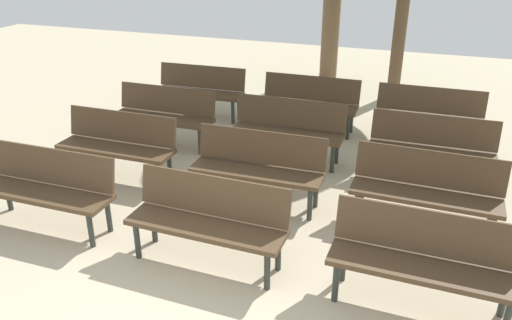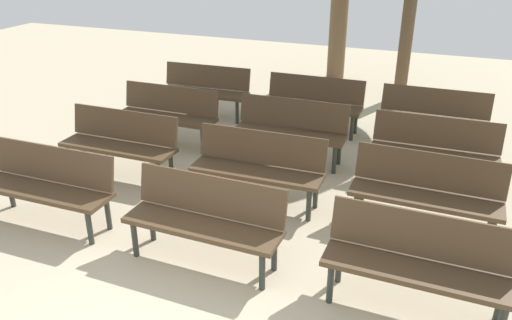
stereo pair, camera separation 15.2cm
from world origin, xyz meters
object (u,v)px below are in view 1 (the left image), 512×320
object	(u,v)px
bench_r2_c0	(164,112)
bench_r1_c2	(426,187)
bench_r3_c0	(200,88)
bench_r2_c1	(288,127)
bench_r0_c2	(424,256)
bench_r0_c0	(47,184)
bench_r0_c1	(209,217)
bench_r1_c0	(118,141)
bench_r3_c2	(429,113)
bench_r1_c1	(258,164)
bench_r3_c1	(309,100)
bench_r2_c2	(432,145)

from	to	relation	value
bench_r2_c0	bench_r1_c2	bearing A→B (deg)	-17.54
bench_r3_c0	bench_r2_c1	bearing A→B (deg)	-35.06
bench_r0_c2	bench_r3_c0	xyz separation A→B (m)	(-3.98, 3.94, 0.00)
bench_r0_c0	bench_r0_c1	world-z (taller)	same
bench_r1_c0	bench_r3_c2	distance (m)	4.62
bench_r0_c1	bench_r0_c2	xyz separation A→B (m)	(2.03, 0.01, 0.00)
bench_r1_c2	bench_r2_c1	xyz separation A→B (m)	(-1.94, 1.27, 0.00)
bench_r3_c2	bench_r3_c0	bearing A→B (deg)	179.05
bench_r1_c1	bench_r3_c1	size ratio (longest dim) A/B	1.00
bench_r1_c2	bench_r1_c0	bearing A→B (deg)	-178.35
bench_r0_c2	bench_r1_c2	world-z (taller)	same
bench_r1_c1	bench_r2_c0	world-z (taller)	same
bench_r1_c2	bench_r2_c2	size ratio (longest dim) A/B	1.00
bench_r2_c0	bench_r3_c2	bearing A→B (deg)	18.78
bench_r2_c0	bench_r3_c1	bearing A→B (deg)	33.86
bench_r3_c0	bench_r1_c1	bearing A→B (deg)	-54.45
bench_r0_c2	bench_r3_c1	world-z (taller)	same
bench_r0_c2	bench_r2_c2	size ratio (longest dim) A/B	1.00
bench_r1_c0	bench_r3_c0	bearing A→B (deg)	90.67
bench_r1_c0	bench_r3_c2	size ratio (longest dim) A/B	1.00
bench_r1_c2	bench_r2_c0	bearing A→B (deg)	164.08
bench_r0_c1	bench_r3_c1	world-z (taller)	same
bench_r2_c0	bench_r3_c0	size ratio (longest dim) A/B	0.99
bench_r0_c2	bench_r1_c2	bearing A→B (deg)	92.87
bench_r0_c1	bench_r1_c2	world-z (taller)	same
bench_r0_c2	bench_r2_c2	xyz separation A→B (m)	(-0.02, 2.59, 0.00)
bench_r1_c0	bench_r1_c2	xyz separation A→B (m)	(3.92, 0.01, 0.00)
bench_r1_c1	bench_r1_c2	world-z (taller)	same
bench_r3_c0	bench_r3_c2	world-z (taller)	same
bench_r1_c2	bench_r3_c1	size ratio (longest dim) A/B	1.01
bench_r0_c1	bench_r1_c2	bearing A→B (deg)	35.95
bench_r2_c1	bench_r2_c2	distance (m)	1.96
bench_r0_c0	bench_r0_c2	world-z (taller)	same
bench_r1_c1	bench_r2_c1	world-z (taller)	same
bench_r0_c0	bench_r3_c1	world-z (taller)	same
bench_r3_c1	bench_r0_c0	bearing A→B (deg)	-117.26
bench_r1_c2	bench_r3_c1	world-z (taller)	same
bench_r2_c1	bench_r3_c2	bearing A→B (deg)	33.67
bench_r3_c1	bench_r3_c2	distance (m)	1.88
bench_r2_c2	bench_r3_c0	xyz separation A→B (m)	(-3.96, 1.35, 0.00)
bench_r1_c1	bench_r0_c1	bearing A→B (deg)	-93.59
bench_r3_c1	bench_r0_c2	bearing A→B (deg)	-62.92
bench_r1_c1	bench_r1_c2	bearing A→B (deg)	0.91
bench_r0_c1	bench_r3_c2	distance (m)	4.36
bench_r3_c0	bench_r3_c1	xyz separation A→B (m)	(1.99, -0.03, 0.00)
bench_r0_c1	bench_r2_c0	distance (m)	3.23
bench_r3_c2	bench_r1_c2	bearing A→B (deg)	-88.75
bench_r0_c2	bench_r3_c2	xyz separation A→B (m)	(-0.10, 3.90, 0.00)
bench_r1_c1	bench_r2_c2	bearing A→B (deg)	32.74
bench_r0_c2	bench_r2_c1	size ratio (longest dim) A/B	1.00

